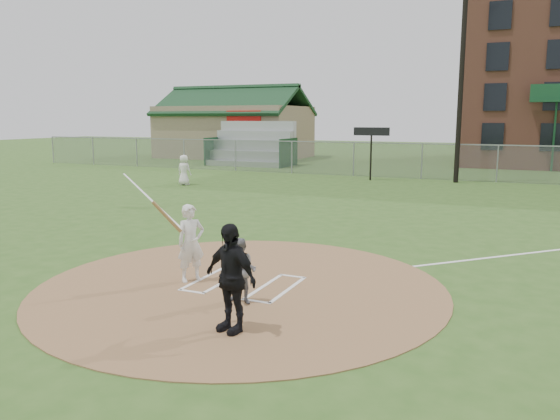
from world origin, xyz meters
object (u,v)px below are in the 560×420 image
at_px(umpire, 230,278).
at_px(ondeck_player, 184,170).
at_px(home_plate, 230,286).
at_px(catcher, 241,271).
at_px(batter_at_plate, 191,243).

height_order(umpire, ondeck_player, umpire).
height_order(home_plate, catcher, catcher).
relative_size(home_plate, batter_at_plate, 0.23).
xyz_separation_m(catcher, umpire, (0.46, -1.24, 0.27)).
bearing_deg(umpire, batter_at_plate, 151.25).
bearing_deg(catcher, umpire, -78.73).
relative_size(home_plate, catcher, 0.33).
distance_m(home_plate, batter_at_plate, 1.24).
distance_m(catcher, batter_at_plate, 1.85).
distance_m(home_plate, umpire, 2.53).
relative_size(catcher, umpire, 0.70).
bearing_deg(home_plate, umpire, -60.51).
distance_m(catcher, umpire, 1.35).
distance_m(ondeck_player, batter_at_plate, 17.19).
xyz_separation_m(ondeck_player, batter_at_plate, (9.64, -14.23, 0.07)).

